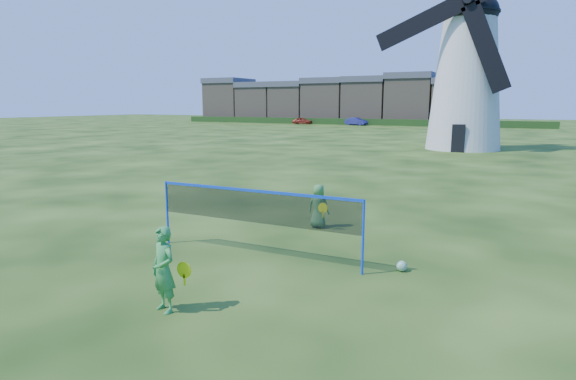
# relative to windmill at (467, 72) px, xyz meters

# --- Properties ---
(ground) EXTENTS (220.00, 220.00, 0.00)m
(ground) POSITION_rel_windmill_xyz_m (-0.65, -29.30, -5.68)
(ground) COLOR black
(ground) RESTS_ON ground
(windmill) EXTENTS (12.75, 5.40, 16.80)m
(windmill) POSITION_rel_windmill_xyz_m (0.00, 0.00, 0.00)
(windmill) COLOR silver
(windmill) RESTS_ON ground
(badminton_net) EXTENTS (5.05, 0.05, 1.55)m
(badminton_net) POSITION_rel_windmill_xyz_m (-1.02, -29.31, -4.54)
(badminton_net) COLOR blue
(badminton_net) RESTS_ON ground
(player_girl) EXTENTS (0.72, 0.49, 1.45)m
(player_girl) POSITION_rel_windmill_xyz_m (-0.93, -32.44, -4.96)
(player_girl) COLOR green
(player_girl) RESTS_ON ground
(player_boy) EXTENTS (0.66, 0.43, 1.22)m
(player_boy) POSITION_rel_windmill_xyz_m (-0.76, -26.28, -5.07)
(player_boy) COLOR #478A42
(player_boy) RESTS_ON ground
(play_ball) EXTENTS (0.22, 0.22, 0.22)m
(play_ball) POSITION_rel_windmill_xyz_m (2.15, -28.77, -5.57)
(play_ball) COLOR green
(play_ball) RESTS_ON ground
(terraced_houses) EXTENTS (50.02, 8.40, 8.33)m
(terraced_houses) POSITION_rel_windmill_xyz_m (-27.82, 42.70, -1.74)
(terraced_houses) COLOR #8B755C
(terraced_houses) RESTS_ON ground
(hedge) EXTENTS (62.00, 0.80, 1.00)m
(hedge) POSITION_rel_windmill_xyz_m (-22.65, 36.70, -5.18)
(hedge) COLOR #193814
(hedge) RESTS_ON ground
(car_left) EXTENTS (3.50, 1.79, 1.14)m
(car_left) POSITION_rel_windmill_xyz_m (-29.37, 34.84, -5.11)
(car_left) COLOR maroon
(car_left) RESTS_ON ground
(car_right) EXTENTS (3.89, 2.18, 1.21)m
(car_right) POSITION_rel_windmill_xyz_m (-20.15, 35.41, -5.08)
(car_right) COLOR navy
(car_right) RESTS_ON ground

